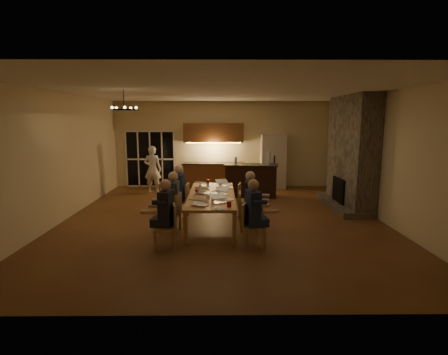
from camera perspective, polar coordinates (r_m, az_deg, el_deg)
floor at (r=9.05m, az=-0.29°, el=-6.75°), size 9.00×9.00×0.00m
back_wall at (r=13.24m, az=-0.39°, el=5.42°), size 8.00×0.04×3.20m
left_wall at (r=9.60m, az=-25.08°, el=3.04°), size 0.04×9.00×3.20m
right_wall at (r=9.63m, az=24.40°, el=3.10°), size 0.04×9.00×3.20m
ceiling at (r=8.72m, az=-0.31°, el=14.02°), size 8.00×9.00×0.04m
french_doors at (r=13.51m, az=-11.93°, el=2.95°), size 1.86×0.08×2.10m
fireplace at (r=10.61m, az=20.12°, el=3.87°), size 0.58×2.50×3.20m
kitchenette at (r=12.96m, az=-1.71°, el=3.55°), size 2.24×0.68×2.40m
refrigerator at (r=13.07m, az=7.99°, el=2.63°), size 0.90×0.68×2.00m
dining_table at (r=8.50m, az=-2.01°, el=-5.19°), size 1.10×3.08×0.75m
bar_island at (r=11.55m, az=4.44°, el=-0.49°), size 1.82×0.92×1.08m
chair_left_near at (r=7.00m, az=-9.74°, el=-7.94°), size 0.52×0.52×0.89m
chair_left_mid at (r=8.01m, az=-8.81°, el=-5.69°), size 0.50×0.50×0.89m
chair_left_far at (r=9.15m, az=-7.24°, el=-3.76°), size 0.48×0.48×0.89m
chair_right_near at (r=7.04m, az=5.03°, el=-7.75°), size 0.54×0.54×0.89m
chair_right_mid at (r=8.06m, az=4.03°, el=-5.51°), size 0.45×0.45×0.89m
chair_right_far at (r=9.09m, az=3.77°, el=-3.79°), size 0.51×0.51×0.89m
person_left_near at (r=6.99m, az=-9.43°, el=-5.87°), size 0.67×0.67×1.38m
person_right_near at (r=6.93m, az=4.75°, el=-5.91°), size 0.71×0.71×1.38m
person_left_mid at (r=7.97m, az=-8.20°, el=-3.95°), size 0.61×0.61×1.38m
person_right_mid at (r=7.97m, az=4.26°, el=-3.87°), size 0.69×0.69×1.38m
person_left_far at (r=9.03m, az=-7.27°, el=-2.35°), size 0.67×0.67×1.38m
standing_person at (r=12.38m, az=-11.57°, el=1.32°), size 0.63×0.44×1.64m
chandelier at (r=8.49m, az=-15.99°, el=10.62°), size 0.59×0.59×0.03m
laptop_a at (r=7.31m, az=-3.93°, el=-3.69°), size 0.41×0.39×0.23m
laptop_b at (r=7.51m, az=-0.64°, el=-3.31°), size 0.40×0.37×0.23m
laptop_c at (r=8.49m, az=-3.46°, el=-1.84°), size 0.36×0.32×0.23m
laptop_d at (r=8.34m, az=-0.52°, el=-2.03°), size 0.40×0.38×0.23m
laptop_e at (r=9.41m, az=-3.41°, el=-0.74°), size 0.39×0.37×0.23m
laptop_f at (r=9.38m, az=-0.17°, el=-0.76°), size 0.40×0.37×0.23m
mug_front at (r=7.90m, az=-2.64°, el=-3.16°), size 0.08×0.08×0.10m
mug_mid at (r=8.87m, az=-0.97°, el=-1.76°), size 0.08×0.08×0.10m
mug_back at (r=9.17m, az=-3.91°, el=-1.42°), size 0.07×0.07×0.10m
redcup_near at (r=7.16m, az=0.86°, el=-4.39°), size 0.09×0.09×0.12m
redcup_mid at (r=8.74m, az=-4.45°, el=-1.89°), size 0.09×0.09×0.12m
redcup_far at (r=9.82m, az=-0.65°, el=-0.62°), size 0.10×0.10×0.12m
can_silver at (r=7.74m, az=-1.87°, el=-3.33°), size 0.06×0.06×0.12m
can_cola at (r=9.71m, az=-2.62°, el=-0.73°), size 0.07×0.07×0.12m
plate_near at (r=7.81m, az=0.77°, el=-3.60°), size 0.25×0.25×0.02m
plate_left at (r=7.52m, az=-4.18°, el=-4.14°), size 0.23×0.23×0.02m
plate_far at (r=9.16m, az=0.78°, el=-1.67°), size 0.23×0.23×0.02m
notepad at (r=7.02m, az=-0.72°, el=-5.12°), size 0.21×0.23×0.01m
bar_bottle at (r=11.45m, az=1.95°, el=2.78°), size 0.08×0.08×0.24m
bar_blender at (r=11.47m, az=7.18°, el=3.15°), size 0.17×0.17×0.41m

